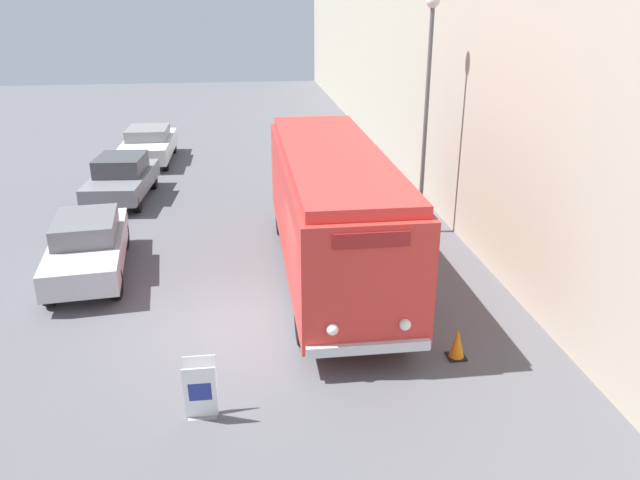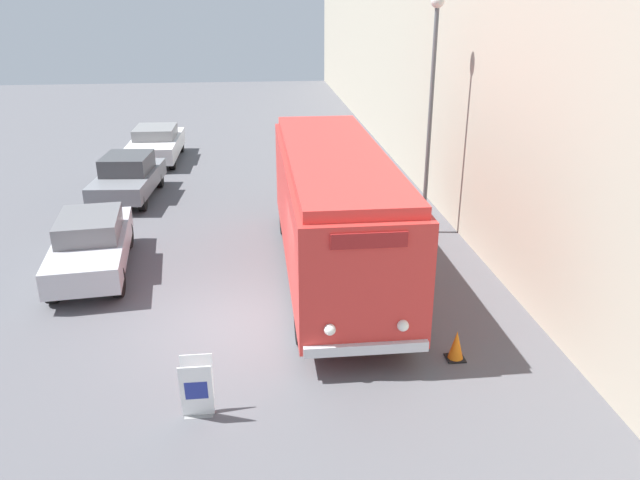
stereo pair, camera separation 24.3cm
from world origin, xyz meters
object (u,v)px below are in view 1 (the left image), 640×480
(parked_car_mid, at_px, (122,178))
(traffic_cone, at_px, (457,344))
(parked_car_far, at_px, (149,144))
(vintage_bus, at_px, (332,207))
(sign_board, at_px, (201,390))
(streetlamp, at_px, (428,86))
(parked_car_near, at_px, (88,245))

(parked_car_mid, height_order, traffic_cone, parked_car_mid)
(parked_car_mid, xyz_separation_m, parked_car_far, (0.25, 5.28, -0.03))
(parked_car_far, bearing_deg, traffic_cone, -63.58)
(vintage_bus, relative_size, parked_car_far, 2.08)
(vintage_bus, xyz_separation_m, sign_board, (-3.02, -5.37, -1.32))
(vintage_bus, relative_size, sign_board, 8.58)
(parked_car_mid, bearing_deg, parked_car_far, 91.78)
(sign_board, distance_m, parked_car_far, 18.04)
(vintage_bus, distance_m, sign_board, 6.30)
(streetlamp, bearing_deg, traffic_cone, -99.76)
(streetlamp, distance_m, traffic_cone, 8.07)
(vintage_bus, relative_size, streetlamp, 1.38)
(vintage_bus, bearing_deg, sign_board, -119.35)
(streetlamp, bearing_deg, parked_car_near, -168.41)
(parked_car_near, distance_m, parked_car_far, 11.54)
(parked_car_mid, height_order, parked_car_far, parked_car_mid)
(parked_car_mid, bearing_deg, vintage_bus, -44.18)
(parked_car_near, height_order, traffic_cone, parked_car_near)
(streetlamp, bearing_deg, parked_car_mid, 154.89)
(vintage_bus, distance_m, streetlamp, 4.80)
(sign_board, xyz_separation_m, streetlamp, (6.08, 8.13, 3.79))
(parked_car_mid, relative_size, parked_car_far, 0.95)
(vintage_bus, height_order, parked_car_mid, vintage_bus)
(vintage_bus, height_order, sign_board, vintage_bus)
(streetlamp, height_order, parked_car_far, streetlamp)
(sign_board, distance_m, parked_car_mid, 12.92)
(sign_board, relative_size, parked_car_far, 0.24)
(vintage_bus, relative_size, parked_car_near, 1.99)
(parked_car_near, distance_m, parked_car_mid, 6.26)
(streetlamp, xyz_separation_m, traffic_cone, (-1.19, -6.90, -4.01))
(parked_car_far, distance_m, traffic_cone, 18.35)
(streetlamp, height_order, parked_car_mid, streetlamp)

